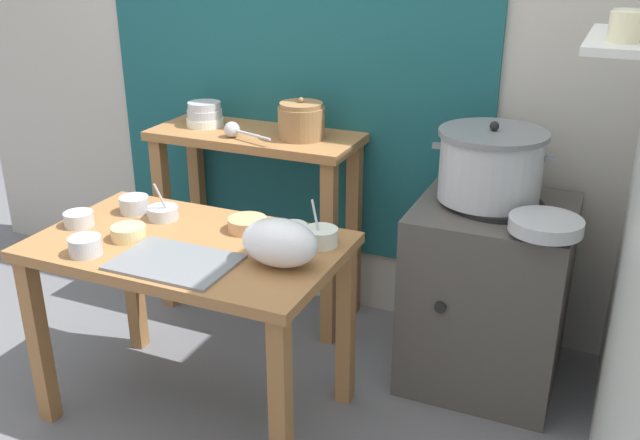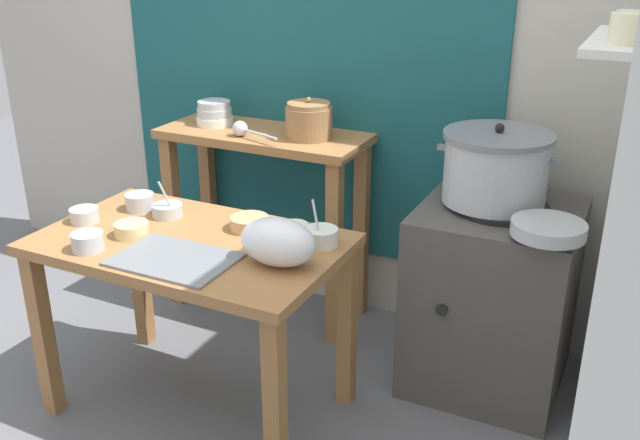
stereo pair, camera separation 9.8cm
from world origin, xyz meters
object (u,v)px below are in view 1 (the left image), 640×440
(prep_bowl_2, at_px, (163,212))
(prep_bowl_4, at_px, (128,232))
(plastic_bag, at_px, (280,243))
(ladle, at_px, (234,130))
(prep_bowl_0, at_px, (79,218))
(steamer_pot, at_px, (491,165))
(clay_pot, at_px, (300,121))
(prep_bowl_3, at_px, (293,229))
(back_shelf_table, at_px, (256,179))
(prep_table, at_px, (190,269))
(wide_pan, at_px, (546,225))
(prep_bowl_7, at_px, (321,236))
(stove_block, at_px, (487,293))
(prep_bowl_6, at_px, (134,204))
(serving_tray, at_px, (175,262))
(prep_bowl_5, at_px, (85,245))
(prep_bowl_1, at_px, (247,224))
(bowl_stack_enamel, at_px, (205,115))

(prep_bowl_2, distance_m, prep_bowl_4, 0.21)
(plastic_bag, bearing_deg, prep_bowl_4, -177.27)
(ladle, relative_size, prep_bowl_0, 2.42)
(steamer_pot, relative_size, clay_pot, 2.25)
(prep_bowl_3, bearing_deg, prep_bowl_2, -173.80)
(back_shelf_table, height_order, prep_bowl_0, back_shelf_table)
(back_shelf_table, xyz_separation_m, ladle, (-0.04, -0.11, 0.26))
(prep_table, height_order, wide_pan, wide_pan)
(ladle, xyz_separation_m, wide_pan, (1.37, -0.24, -0.13))
(prep_bowl_0, height_order, prep_bowl_7, prep_bowl_7)
(prep_bowl_2, bearing_deg, stove_block, 24.60)
(plastic_bag, relative_size, prep_bowl_6, 2.34)
(back_shelf_table, distance_m, serving_tray, 1.00)
(prep_table, bearing_deg, prep_bowl_5, -138.29)
(ladle, relative_size, prep_bowl_4, 2.14)
(steamer_pot, bearing_deg, prep_bowl_0, -151.75)
(plastic_bag, height_order, prep_bowl_5, plastic_bag)
(wide_pan, bearing_deg, prep_bowl_6, -168.76)
(back_shelf_table, bearing_deg, prep_bowl_5, -95.40)
(stove_block, height_order, prep_bowl_6, prep_bowl_6)
(prep_bowl_1, height_order, prep_bowl_2, prep_bowl_2)
(prep_bowl_1, bearing_deg, prep_bowl_2, -175.13)
(clay_pot, height_order, prep_bowl_5, clay_pot)
(prep_table, relative_size, prep_bowl_3, 10.89)
(wide_pan, xyz_separation_m, prep_bowl_1, (-1.02, -0.28, -0.06))
(prep_table, relative_size, clay_pot, 5.37)
(prep_bowl_4, relative_size, prep_bowl_6, 1.08)
(bowl_stack_enamel, bearing_deg, prep_bowl_4, -75.87)
(prep_table, relative_size, prep_bowl_7, 6.79)
(prep_bowl_3, bearing_deg, prep_bowl_0, -162.67)
(wide_pan, relative_size, prep_bowl_7, 1.57)
(stove_block, height_order, prep_bowl_3, stove_block)
(serving_tray, bearing_deg, prep_bowl_0, 165.80)
(back_shelf_table, bearing_deg, prep_bowl_0, -109.06)
(serving_tray, xyz_separation_m, prep_bowl_2, (-0.27, 0.31, 0.02))
(prep_table, bearing_deg, plastic_bag, -5.62)
(stove_block, xyz_separation_m, ladle, (-1.16, 0.02, 0.55))
(back_shelf_table, relative_size, ladle, 3.62)
(prep_bowl_4, bearing_deg, prep_bowl_2, 90.13)
(prep_bowl_6, bearing_deg, back_shelf_table, 74.02)
(serving_tray, xyz_separation_m, prep_bowl_6, (-0.41, 0.32, 0.03))
(steamer_pot, distance_m, prep_bowl_6, 1.39)
(stove_block, bearing_deg, wide_pan, -47.09)
(bowl_stack_enamel, distance_m, plastic_bag, 1.19)
(plastic_bag, height_order, prep_bowl_0, plastic_bag)
(clay_pot, xyz_separation_m, prep_bowl_3, (0.25, -0.61, -0.23))
(back_shelf_table, height_order, prep_bowl_3, back_shelf_table)
(stove_block, height_order, prep_bowl_0, stove_block)
(serving_tray, height_order, prep_bowl_4, prep_bowl_4)
(bowl_stack_enamel, xyz_separation_m, prep_bowl_1, (0.57, -0.65, -0.21))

